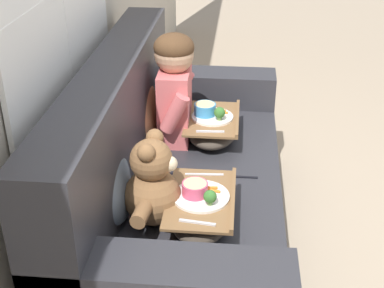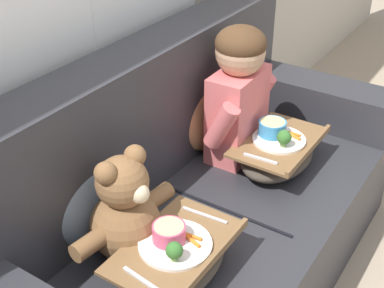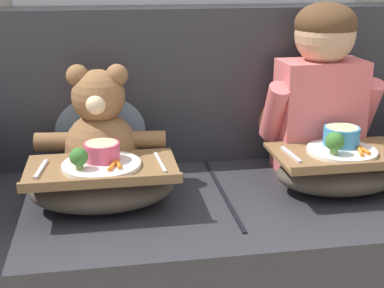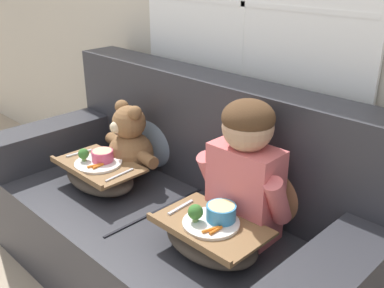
{
  "view_description": "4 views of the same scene",
  "coord_description": "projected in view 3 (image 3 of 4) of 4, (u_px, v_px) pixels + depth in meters",
  "views": [
    {
      "loc": [
        -2.21,
        -0.24,
        1.83
      ],
      "look_at": [
        -0.05,
        -0.03,
        0.65
      ],
      "focal_mm": 50.0,
      "sensor_mm": 36.0,
      "label": 1
    },
    {
      "loc": [
        -1.42,
        -0.84,
        1.75
      ],
      "look_at": [
        -0.09,
        0.03,
        0.77
      ],
      "focal_mm": 50.0,
      "sensor_mm": 36.0,
      "label": 2
    },
    {
      "loc": [
        -0.36,
        -1.62,
        1.16
      ],
      "look_at": [
        -0.09,
        -0.02,
        0.62
      ],
      "focal_mm": 50.0,
      "sensor_mm": 36.0,
      "label": 3
    },
    {
      "loc": [
        1.37,
        -1.2,
        1.56
      ],
      "look_at": [
        0.08,
        0.1,
        0.77
      ],
      "focal_mm": 42.0,
      "sensor_mm": 36.0,
      "label": 4
    }
  ],
  "objects": [
    {
      "name": "teddy_bear",
      "position": [
        100.0,
        134.0,
        1.77
      ],
      "size": [
        0.44,
        0.31,
        0.4
      ],
      "color": "brown",
      "rests_on": "couch"
    },
    {
      "name": "throw_pillow_behind_teddy",
      "position": [
        100.0,
        116.0,
        1.92
      ],
      "size": [
        0.37,
        0.18,
        0.38
      ],
      "color": "slate",
      "rests_on": "couch"
    },
    {
      "name": "lap_tray_child",
      "position": [
        340.0,
        168.0,
        1.74
      ],
      "size": [
        0.44,
        0.29,
        0.21
      ],
      "color": "#473D33",
      "rests_on": "child_figure"
    },
    {
      "name": "child_figure",
      "position": [
        322.0,
        81.0,
        1.85
      ],
      "size": [
        0.42,
        0.21,
        0.59
      ],
      "color": "#DB6666",
      "rests_on": "couch"
    },
    {
      "name": "throw_pillow_behind_child",
      "position": [
        302.0,
        107.0,
        2.04
      ],
      "size": [
        0.4,
        0.19,
        0.41
      ],
      "color": "#B2754C",
      "rests_on": "couch"
    },
    {
      "name": "lap_tray_teddy",
      "position": [
        102.0,
        184.0,
        1.62
      ],
      "size": [
        0.45,
        0.28,
        0.21
      ],
      "color": "#473D33",
      "rests_on": "teddy_bear"
    },
    {
      "name": "couch",
      "position": [
        214.0,
        203.0,
        1.89
      ],
      "size": [
        1.97,
        0.91,
        1.02
      ],
      "color": "#2D2D33",
      "rests_on": "ground_plane"
    }
  ]
}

